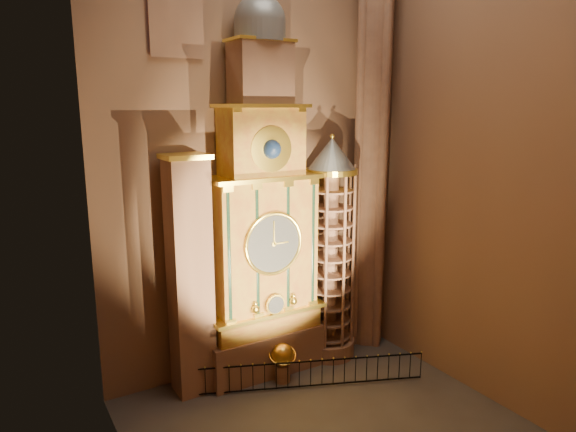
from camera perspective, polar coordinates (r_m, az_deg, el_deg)
floor at (r=21.42m, az=4.10°, el=-22.09°), size 14.00×14.00×0.00m
wall_back at (r=22.92m, az=-4.21°, el=9.49°), size 22.00×0.00×22.00m
wall_left at (r=14.86m, az=-18.17°, el=7.55°), size 0.00×22.00×22.00m
wall_right at (r=22.55m, az=19.47°, el=8.80°), size 0.00×22.00×22.00m
astronomical_clock at (r=22.61m, az=-2.86°, el=-1.61°), size 5.60×2.41×16.70m
portrait_tower at (r=21.73m, az=-10.83°, el=-6.59°), size 1.80×1.60×10.20m
stair_turret at (r=24.54m, az=4.72°, el=-3.94°), size 2.50×2.50×10.80m
gothic_pier at (r=25.45m, az=9.38°, el=9.61°), size 2.04×2.04×22.00m
celestial_globe at (r=23.57m, az=-0.62°, el=-15.59°), size 1.51×1.46×1.80m
iron_railing at (r=23.26m, az=1.90°, el=-17.17°), size 9.77×4.07×1.22m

